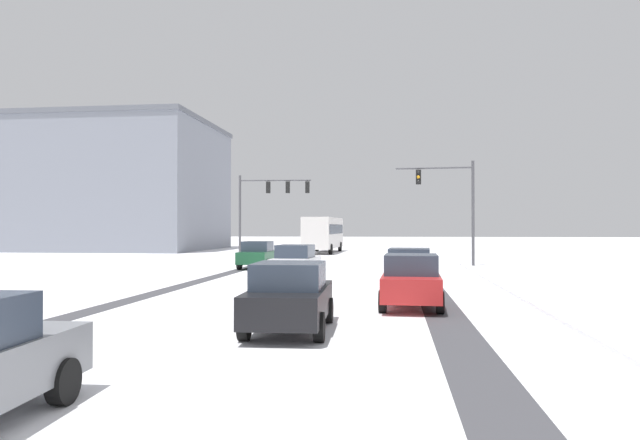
# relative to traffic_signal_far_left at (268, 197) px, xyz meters

# --- Properties ---
(wheel_track_left_lane) EXTENTS (1.14, 37.63, 0.01)m
(wheel_track_left_lane) POSITION_rel_traffic_signal_far_left_xyz_m (11.06, -23.28, -4.77)
(wheel_track_left_lane) COLOR #424247
(wheel_track_left_lane) RESTS_ON ground
(wheel_track_right_lane) EXTENTS (0.83, 37.63, 0.01)m
(wheel_track_right_lane) POSITION_rel_traffic_signal_far_left_xyz_m (0.90, -23.28, -4.77)
(wheel_track_right_lane) COLOR #424247
(wheel_track_right_lane) RESTS_ON ground
(sidewalk_kerb_right) EXTENTS (4.00, 37.63, 0.12)m
(sidewalk_kerb_right) POSITION_rel_traffic_signal_far_left_xyz_m (15.85, -24.99, -4.72)
(sidewalk_kerb_right) COLOR white
(sidewalk_kerb_right) RESTS_ON ground
(traffic_signal_far_left) EXTENTS (5.63, 0.70, 6.50)m
(traffic_signal_far_left) POSITION_rel_traffic_signal_far_left_xyz_m (0.00, 0.00, 0.00)
(traffic_signal_far_left) COLOR #47474C
(traffic_signal_far_left) RESTS_ON ground
(traffic_signal_near_right) EXTENTS (4.75, 0.42, 6.50)m
(traffic_signal_near_right) POSITION_rel_traffic_signal_far_left_xyz_m (13.21, -8.11, -0.43)
(traffic_signal_near_right) COLOR #47474C
(traffic_signal_near_right) RESTS_ON ground
(car_dark_green_lead) EXTENTS (1.84, 4.10, 1.62)m
(car_dark_green_lead) POSITION_rel_traffic_signal_far_left_xyz_m (1.62, -10.37, -3.96)
(car_dark_green_lead) COLOR #194C2D
(car_dark_green_lead) RESTS_ON ground
(car_white_second) EXTENTS (1.98, 4.18, 1.62)m
(car_white_second) POSITION_rel_traffic_signal_far_left_xyz_m (5.07, -17.28, -3.96)
(car_white_second) COLOR silver
(car_white_second) RESTS_ON ground
(car_silver_third) EXTENTS (2.01, 4.19, 1.62)m
(car_silver_third) POSITION_rel_traffic_signal_far_left_xyz_m (10.27, -21.38, -3.96)
(car_silver_third) COLOR #B7BABF
(car_silver_third) RESTS_ON ground
(car_red_fourth) EXTENTS (1.93, 4.15, 1.62)m
(car_red_fourth) POSITION_rel_traffic_signal_far_left_xyz_m (10.19, -26.55, -3.96)
(car_red_fourth) COLOR red
(car_red_fourth) RESTS_ON ground
(car_black_fifth) EXTENTS (1.94, 4.15, 1.62)m
(car_black_fifth) POSITION_rel_traffic_signal_far_left_xyz_m (7.24, -31.06, -3.96)
(car_black_fifth) COLOR black
(car_black_fifth) RESTS_ON ground
(bus_oncoming) EXTENTS (2.90, 11.06, 3.38)m
(bus_oncoming) POSITION_rel_traffic_signal_far_left_xyz_m (2.93, 11.80, -2.78)
(bus_oncoming) COLOR silver
(bus_oncoming) RESTS_ON ground
(office_building_far_left_block) EXTENTS (22.70, 18.47, 14.00)m
(office_building_far_left_block) POSITION_rel_traffic_signal_far_left_xyz_m (-21.58, 17.00, 2.23)
(office_building_far_left_block) COLOR gray
(office_building_far_left_block) RESTS_ON ground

